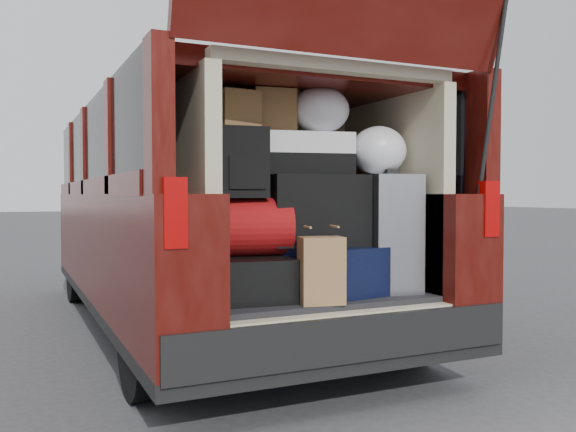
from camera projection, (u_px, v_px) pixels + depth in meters
name	position (u px, v px, depth m)	size (l,w,h in m)	color
ground	(319.00, 400.00, 3.26)	(80.00, 80.00, 0.00)	#373739
minivan	(212.00, 218.00, 4.91)	(1.90, 5.35, 2.77)	black
load_floor	(296.00, 338.00, 3.50)	(1.24, 1.05, 0.55)	black
black_hardshell	(246.00, 277.00, 3.21)	(0.40, 0.56, 0.22)	black
navy_hardshell	(320.00, 269.00, 3.38)	(0.50, 0.61, 0.26)	black
silver_roller	(385.00, 233.00, 3.49)	(0.27, 0.44, 0.66)	silver
kraft_bag	(321.00, 270.00, 3.04)	(0.22, 0.14, 0.34)	#8D603F
red_duffel	(245.00, 227.00, 3.23)	(0.47, 0.31, 0.31)	maroon
black_soft_case	(316.00, 210.00, 3.39)	(0.54, 0.33, 0.39)	black
backpack	(242.00, 163.00, 3.17)	(0.26, 0.16, 0.37)	black
twotone_duffel	(304.00, 154.00, 3.41)	(0.52, 0.27, 0.23)	silver
grocery_sack_lower	(237.00, 110.00, 3.20)	(0.21, 0.17, 0.19)	brown
grocery_sack_upper	(272.00, 111.00, 3.37)	(0.24, 0.19, 0.24)	brown
plastic_bag_center	(320.00, 110.00, 3.42)	(0.33, 0.31, 0.27)	white
plastic_bag_right	(379.00, 151.00, 3.48)	(0.32, 0.30, 0.28)	white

